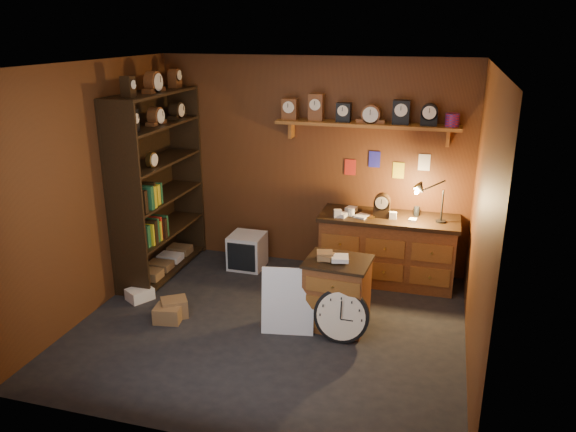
% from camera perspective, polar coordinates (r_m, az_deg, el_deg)
% --- Properties ---
extents(floor, '(4.00, 4.00, 0.00)m').
position_cam_1_polar(floor, '(6.10, -1.80, -11.07)').
color(floor, black).
rests_on(floor, ground).
extents(room_shell, '(4.02, 3.62, 2.71)m').
position_cam_1_polar(room_shell, '(5.54, -1.20, 5.06)').
color(room_shell, '#562D14').
rests_on(room_shell, ground).
extents(shelving_unit, '(0.47, 1.60, 2.58)m').
position_cam_1_polar(shelving_unit, '(7.15, -13.31, 3.81)').
color(shelving_unit, black).
rests_on(shelving_unit, ground).
extents(workbench, '(1.67, 0.66, 1.36)m').
position_cam_1_polar(workbench, '(7.02, 10.08, -2.95)').
color(workbench, brown).
rests_on(workbench, ground).
extents(low_cabinet, '(0.69, 0.60, 0.84)m').
position_cam_1_polar(low_cabinet, '(5.94, 5.02, -7.53)').
color(low_cabinet, brown).
rests_on(low_cabinet, ground).
extents(big_round_clock, '(0.56, 0.18, 0.56)m').
position_cam_1_polar(big_round_clock, '(5.74, 5.45, -10.04)').
color(big_round_clock, black).
rests_on(big_round_clock, ground).
extents(white_panel, '(0.56, 0.24, 0.71)m').
position_cam_1_polar(white_panel, '(6.00, -0.03, -11.63)').
color(white_panel, silver).
rests_on(white_panel, ground).
extents(mini_fridge, '(0.44, 0.46, 0.45)m').
position_cam_1_polar(mini_fridge, '(7.41, -4.17, -3.57)').
color(mini_fridge, silver).
rests_on(mini_fridge, ground).
extents(floor_box_a, '(0.32, 0.28, 0.17)m').
position_cam_1_polar(floor_box_a, '(6.28, -12.07, -9.68)').
color(floor_box_a, brown).
rests_on(floor_box_a, ground).
extents(floor_box_b, '(0.34, 0.35, 0.14)m').
position_cam_1_polar(floor_box_b, '(6.83, -14.82, -7.67)').
color(floor_box_b, white).
rests_on(floor_box_b, ground).
extents(floor_box_c, '(0.35, 0.34, 0.20)m').
position_cam_1_polar(floor_box_c, '(6.36, -11.47, -9.11)').
color(floor_box_c, brown).
rests_on(floor_box_c, ground).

